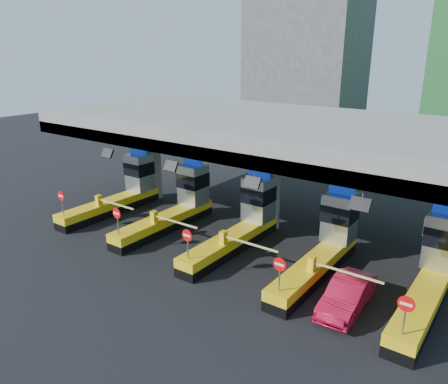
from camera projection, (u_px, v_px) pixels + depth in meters
The scene contains 9 objects.
ground at pixel (241, 245), 24.98m from camera, with size 120.00×120.00×0.00m, color black.
toll_canopy at pixel (270, 132), 25.28m from camera, with size 28.00×12.09×7.00m.
toll_lane_far_left at pixel (124, 189), 30.35m from camera, with size 4.43×8.00×4.16m.
toll_lane_left at pixel (178, 204), 27.55m from camera, with size 4.43×8.00×4.16m.
toll_lane_center at pixel (244, 221), 24.76m from camera, with size 4.43×8.00×4.16m.
toll_lane_right at pixel (327, 243), 21.96m from camera, with size 4.43×8.00×4.16m.
toll_lane_far_right at pixel (434, 271), 19.16m from camera, with size 4.43×8.00×4.16m.
bg_building_concrete at pixel (306, 63), 57.68m from camera, with size 14.00×10.00×18.00m, color #4C4C49.
red_car at pixel (347, 295), 18.62m from camera, with size 1.43×4.10×1.35m, color #AE0D29.
Camera 1 is at (12.63, -19.00, 10.65)m, focal length 35.00 mm.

